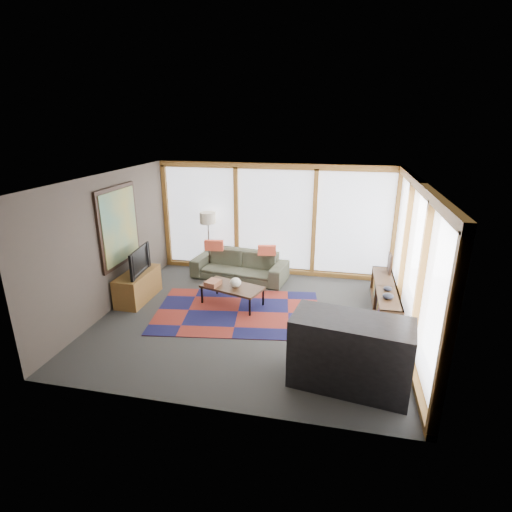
% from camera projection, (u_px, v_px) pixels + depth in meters
% --- Properties ---
extents(ground, '(5.50, 5.50, 0.00)m').
position_uv_depth(ground, '(251.00, 319.00, 7.44)').
color(ground, '#2F2E2C').
rests_on(ground, ground).
extents(room_envelope, '(5.52, 5.02, 2.62)m').
position_uv_depth(room_envelope, '(284.00, 232.00, 7.36)').
color(room_envelope, '#453D35').
rests_on(room_envelope, ground).
extents(rug, '(3.39, 2.45, 0.01)m').
position_uv_depth(rug, '(238.00, 312.00, 7.69)').
color(rug, maroon).
rests_on(rug, ground).
extents(sofa, '(2.26, 1.13, 0.63)m').
position_uv_depth(sofa, '(240.00, 265.00, 9.22)').
color(sofa, '#35382A').
rests_on(sofa, ground).
extents(pillow_left, '(0.45, 0.19, 0.24)m').
position_uv_depth(pillow_left, '(214.00, 245.00, 9.24)').
color(pillow_left, '#DA4F32').
rests_on(pillow_left, sofa).
extents(pillow_right, '(0.42, 0.20, 0.22)m').
position_uv_depth(pillow_right, '(267.00, 250.00, 8.92)').
color(pillow_right, '#DA4F32').
rests_on(pillow_right, sofa).
extents(floor_lamp, '(0.38, 0.38, 1.50)m').
position_uv_depth(floor_lamp, '(209.00, 243.00, 9.41)').
color(floor_lamp, black).
rests_on(floor_lamp, ground).
extents(coffee_table, '(1.32, 0.93, 0.40)m').
position_uv_depth(coffee_table, '(232.00, 295.00, 7.94)').
color(coffee_table, '#322013').
rests_on(coffee_table, ground).
extents(book_stack, '(0.31, 0.36, 0.10)m').
position_uv_depth(book_stack, '(213.00, 283.00, 7.89)').
color(book_stack, '#945739').
rests_on(book_stack, coffee_table).
extents(vase, '(0.23, 0.23, 0.19)m').
position_uv_depth(vase, '(235.00, 282.00, 7.80)').
color(vase, white).
rests_on(vase, coffee_table).
extents(bookshelf, '(0.39, 2.15, 0.54)m').
position_uv_depth(bookshelf, '(385.00, 299.00, 7.61)').
color(bookshelf, '#322013').
rests_on(bookshelf, ground).
extents(bowl_a, '(0.23, 0.23, 0.10)m').
position_uv_depth(bowl_a, '(388.00, 296.00, 6.98)').
color(bowl_a, black).
rests_on(bowl_a, bookshelf).
extents(bowl_b, '(0.19, 0.19, 0.08)m').
position_uv_depth(bowl_b, '(388.00, 289.00, 7.31)').
color(bowl_b, black).
rests_on(bowl_b, bookshelf).
extents(shelf_picture, '(0.05, 0.31, 0.40)m').
position_uv_depth(shelf_picture, '(390.00, 263.00, 8.12)').
color(shelf_picture, black).
rests_on(shelf_picture, bookshelf).
extents(tv_console, '(0.49, 1.17, 0.58)m').
position_uv_depth(tv_console, '(138.00, 286.00, 8.15)').
color(tv_console, brown).
rests_on(tv_console, ground).
extents(television, '(0.21, 0.94, 0.53)m').
position_uv_depth(television, '(136.00, 261.00, 7.93)').
color(television, black).
rests_on(television, tv_console).
extents(bar_counter, '(1.69, 0.98, 1.01)m').
position_uv_depth(bar_counter, '(350.00, 353.00, 5.44)').
color(bar_counter, black).
rests_on(bar_counter, ground).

